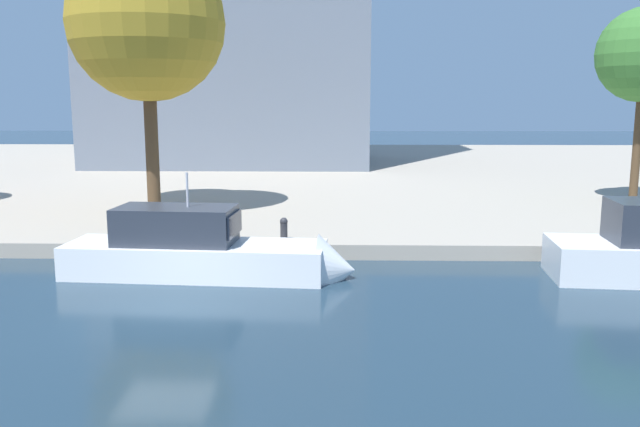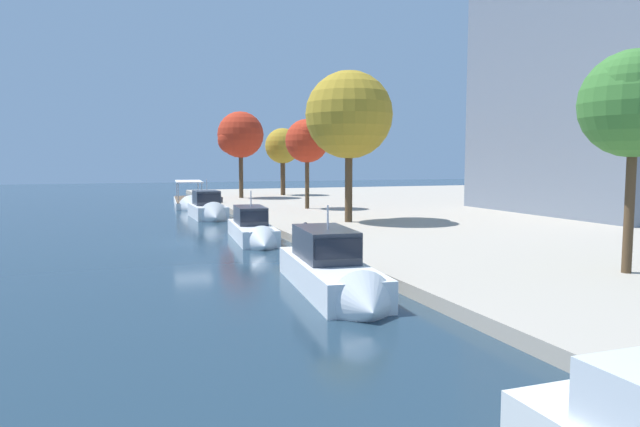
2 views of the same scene
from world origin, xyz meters
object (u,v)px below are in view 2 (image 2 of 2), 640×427
object	(u,v)px
motor_yacht_1	(208,211)
tree_4	(240,135)
mooring_bollard_0	(305,228)
tree_2	(282,146)
motor_yacht_2	(253,232)
mooring_bollard_1	(222,199)
tree_1	(640,98)
tour_boat_0	(189,204)
motor_yacht_3	(332,275)
tree_3	(306,140)
tree_0	(350,116)

from	to	relation	value
motor_yacht_1	tree_4	distance (m)	23.05
mooring_bollard_0	tree_2	bearing A→B (deg)	166.17
motor_yacht_1	motor_yacht_2	xyz separation A→B (m)	(16.48, 0.56, -0.14)
motor_yacht_2	tree_4	xyz separation A→B (m)	(-36.78, 6.71, 8.27)
motor_yacht_1	mooring_bollard_1	xyz separation A→B (m)	(-12.40, 3.41, 0.19)
motor_yacht_2	tree_2	size ratio (longest dim) A/B	1.01
motor_yacht_2	mooring_bollard_1	world-z (taller)	motor_yacht_2
tree_1	tour_boat_0	bearing A→B (deg)	-165.87
motor_yacht_3	tree_1	distance (m)	15.18
tree_3	tree_4	distance (m)	19.29
mooring_bollard_1	tree_4	xyz separation A→B (m)	(-7.90, 3.86, 7.94)
tour_boat_0	motor_yacht_3	distance (m)	48.41
tree_0	mooring_bollard_0	bearing A→B (deg)	-41.44
tour_boat_0	tree_2	size ratio (longest dim) A/B	1.57
tree_1	motor_yacht_2	bearing A→B (deg)	-147.26
tour_boat_0	motor_yacht_3	world-z (taller)	motor_yacht_3
motor_yacht_1	tree_0	size ratio (longest dim) A/B	0.66
motor_yacht_2	tree_0	xyz separation A→B (m)	(-4.68, 9.15, 8.46)
motor_yacht_1	tree_2	xyz separation A→B (m)	(-24.67, 14.32, 6.83)
tour_boat_0	motor_yacht_3	bearing A→B (deg)	4.37
motor_yacht_3	tree_3	bearing A→B (deg)	168.62
mooring_bollard_0	tree_4	xyz separation A→B (m)	(-38.95, 3.62, 7.86)
motor_yacht_1	tree_0	bearing A→B (deg)	38.39
tour_boat_0	motor_yacht_3	size ratio (longest dim) A/B	1.47
motor_yacht_1	motor_yacht_2	size ratio (longest dim) A/B	0.83
motor_yacht_1	motor_yacht_3	distance (m)	32.66
motor_yacht_1	tree_1	distance (m)	38.96
tree_2	mooring_bollard_1	bearing A→B (deg)	-41.63
tour_boat_0	tree_3	xyz separation A→B (m)	(14.46, 10.21, 7.37)
mooring_bollard_0	tree_3	distance (m)	22.02
tree_4	motor_yacht_3	bearing A→B (deg)	-7.55
motor_yacht_2	motor_yacht_1	bearing A→B (deg)	-173.84
mooring_bollard_0	tree_3	world-z (taller)	tree_3
motor_yacht_1	tree_3	distance (m)	12.44
motor_yacht_3	tree_2	bearing A→B (deg)	171.28
mooring_bollard_1	tree_1	world-z (taller)	tree_1
motor_yacht_2	tree_0	size ratio (longest dim) A/B	0.80
tour_boat_0	tree_4	world-z (taller)	tree_4
tree_1	tree_2	distance (m)	60.63
mooring_bollard_0	tree_4	distance (m)	39.90
motor_yacht_1	tree_0	xyz separation A→B (m)	(11.79, 9.71, 8.33)
mooring_bollard_1	tree_2	world-z (taller)	tree_2
motor_yacht_1	mooring_bollard_1	size ratio (longest dim) A/B	11.19
tree_3	motor_yacht_1	bearing A→B (deg)	-82.86
motor_yacht_1	tree_4	bearing A→B (deg)	159.23
tour_boat_0	tree_4	xyz separation A→B (m)	(-4.55, 7.21, 8.60)
motor_yacht_3	tour_boat_0	bearing A→B (deg)	-174.71
tree_0	tree_1	xyz separation A→B (m)	(24.16, 3.37, -0.90)
tree_0	tree_4	bearing A→B (deg)	-175.66
tree_0	tree_2	world-z (taller)	tree_0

